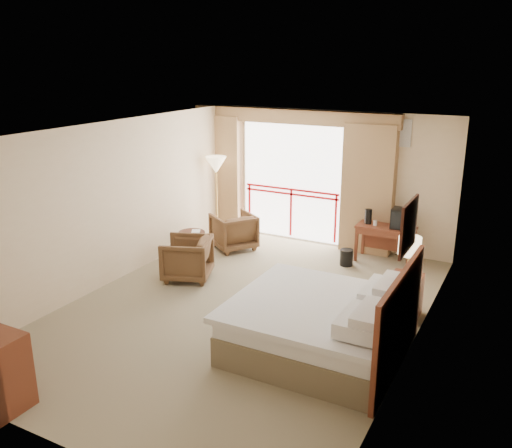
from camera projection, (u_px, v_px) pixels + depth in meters
The scene contains 28 objects.
floor at pixel (244, 309), 8.25m from camera, with size 7.00×7.00×0.00m, color #807457.
ceiling at pixel (243, 131), 7.45m from camera, with size 7.00×7.00×0.00m, color white.
wall_back at pixel (329, 179), 10.80m from camera, with size 5.00×5.00×0.00m, color beige.
wall_front at pixel (54, 325), 4.89m from camera, with size 5.00×5.00×0.00m, color beige.
wall_left at pixel (112, 204), 8.97m from camera, with size 7.00×7.00×0.00m, color beige.
wall_right at pixel (419, 252), 6.73m from camera, with size 7.00×7.00×0.00m, color beige.
balcony_door at pixel (292, 182), 11.19m from camera, with size 2.40×2.40×0.00m, color white.
balcony_railing at pixel (291, 201), 11.29m from camera, with size 2.09×0.03×1.02m.
curtain_left at pixel (220, 173), 11.80m from camera, with size 1.00×0.26×2.50m, color #926E4B.
curtain_right at pixel (368, 190), 10.32m from camera, with size 1.00×0.26×2.50m, color #926E4B.
valance at pixel (291, 116), 10.71m from camera, with size 4.40×0.22×0.28m, color #926E4B.
hvac_vent at pixel (398, 133), 9.90m from camera, with size 0.50×0.04×0.50m, color silver.
bed at pixel (323, 325), 6.96m from camera, with size 2.13×2.06×0.97m.
headboard at pixel (399, 322), 6.44m from camera, with size 0.06×2.10×1.30m, color #5A2517.
framed_art at pixel (409, 226), 6.09m from camera, with size 0.04×0.72×0.60m.
nightstand at pixel (405, 296), 7.94m from camera, with size 0.44×0.52×0.63m, color #5A2517.
table_lamp at pixel (410, 247), 7.76m from camera, with size 0.32×0.32×0.57m.
phone at pixel (401, 277), 7.74m from camera, with size 0.18×0.14×0.08m, color black.
desk at pixel (386, 233), 10.05m from camera, with size 1.06×0.51×0.69m.
tv at pixel (403, 219), 9.78m from camera, with size 0.41×0.33×0.37m.
coffee_maker at pixel (368, 217), 10.09m from camera, with size 0.13×0.13×0.28m, color black.
cup at pixel (375, 223), 10.00m from camera, with size 0.07×0.07×0.10m, color white.
wastebasket at pixel (346, 257), 9.94m from camera, with size 0.24×0.24×0.30m, color black.
armchair_far at pixel (234, 248), 10.87m from camera, with size 0.77×0.79×0.72m, color #4D331F.
armchair_near at pixel (188, 278), 9.40m from camera, with size 0.78×0.80×0.73m, color #4D331F.
side_table at pixel (192, 241), 10.17m from camera, with size 0.50×0.50×0.54m.
book at pixel (192, 232), 10.12m from camera, with size 0.16×0.21×0.02m, color white.
floor_lamp at pixel (216, 168), 11.19m from camera, with size 0.44×0.44×1.72m.
Camera 1 is at (3.68, -6.54, 3.67)m, focal length 38.00 mm.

